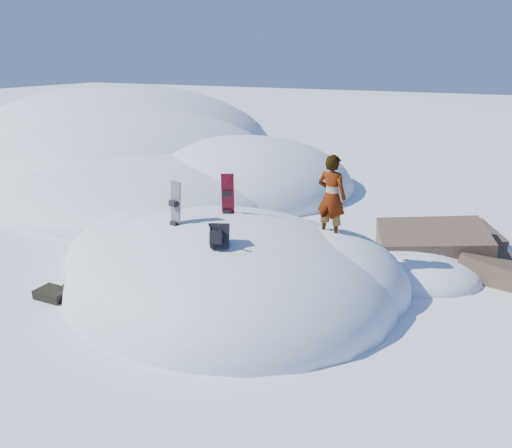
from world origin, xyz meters
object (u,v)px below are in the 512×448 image
at_px(snowboard_red, 228,205).
at_px(person, 331,197).
at_px(backpack, 219,236).
at_px(snowboard_dark, 175,216).

height_order(snowboard_red, person, person).
height_order(snowboard_red, backpack, snowboard_red).
bearing_deg(snowboard_dark, snowboard_red, 70.04).
relative_size(snowboard_dark, backpack, 2.67).
bearing_deg(snowboard_red, person, -8.44).
xyz_separation_m(snowboard_red, person, (2.03, 0.54, 0.30)).
distance_m(snowboard_red, backpack, 1.63).
height_order(snowboard_red, snowboard_dark, snowboard_red).
height_order(snowboard_dark, person, person).
bearing_deg(person, snowboard_dark, 40.00).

